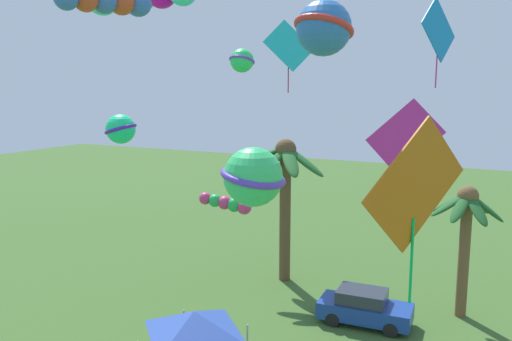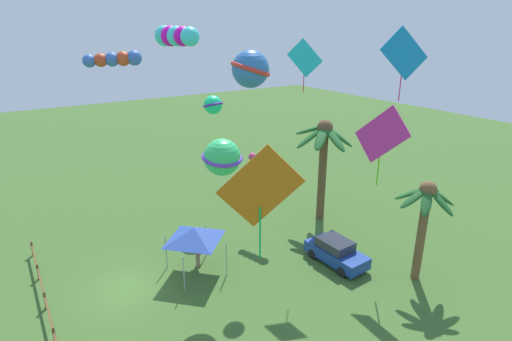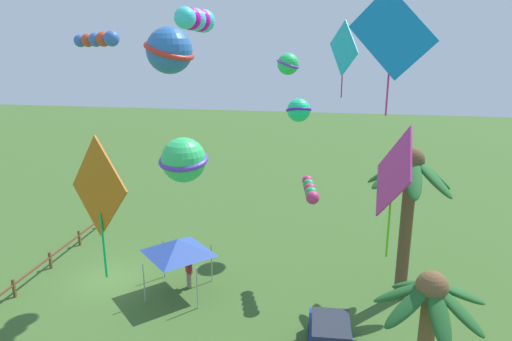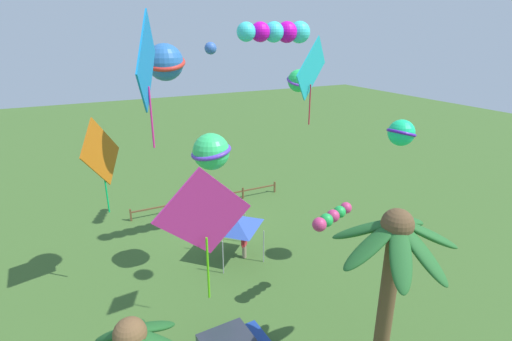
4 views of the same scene
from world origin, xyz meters
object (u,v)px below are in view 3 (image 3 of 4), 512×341
object	(u,v)px
palm_tree_1	(409,188)
kite_tube_9	(310,190)
kite_ball_1	(299,110)
kite_diamond_4	(344,49)
kite_diamond_0	(392,35)
kite_ball_2	(169,50)
kite_diamond_6	(393,175)
kite_tube_10	(196,20)
kite_ball_3	(288,64)
kite_tube_7	(98,40)
kite_diamond_5	(98,190)
festival_tent	(178,246)
spectator_0	(189,273)
parked_car_0	(330,341)
kite_ball_8	(184,160)

from	to	relation	value
palm_tree_1	kite_tube_9	bearing A→B (deg)	-100.53
kite_ball_1	kite_diamond_4	bearing A→B (deg)	17.41
kite_diamond_0	kite_tube_9	world-z (taller)	kite_diamond_0
kite_ball_2	kite_diamond_6	xyz separation A→B (m)	(1.08, 7.76, -3.84)
kite_ball_1	kite_tube_9	world-z (taller)	kite_ball_1
kite_tube_9	kite_tube_10	size ratio (longest dim) A/B	0.56
kite_diamond_0	kite_ball_3	size ratio (longest dim) A/B	3.28
kite_ball_2	kite_tube_7	xyz separation A→B (m)	(-3.88, -4.71, 0.37)
palm_tree_1	kite_ball_1	bearing A→B (deg)	-136.08
palm_tree_1	kite_diamond_5	world-z (taller)	kite_diamond_5
kite_diamond_4	kite_tube_9	bearing A→B (deg)	-152.16
festival_tent	kite_diamond_5	size ratio (longest dim) A/B	0.58
spectator_0	kite_ball_2	xyz separation A→B (m)	(4.25, 1.08, 10.98)
festival_tent	kite_diamond_5	distance (m)	8.50
kite_ball_3	kite_tube_9	world-z (taller)	kite_ball_3
kite_ball_1	kite_tube_7	size ratio (longest dim) A/B	0.73
kite_tube_9	parked_car_0	bearing A→B (deg)	11.83
spectator_0	kite_tube_7	size ratio (longest dim) A/B	0.65
festival_tent	kite_ball_8	xyz separation A→B (m)	(1.66, 1.04, 4.81)
kite_ball_2	kite_tube_9	xyz separation A→B (m)	(-6.00, 4.79, -6.81)
kite_ball_8	kite_tube_10	world-z (taller)	kite_tube_10
spectator_0	kite_ball_3	world-z (taller)	kite_ball_3
kite_diamond_4	kite_tube_7	xyz separation A→B (m)	(-0.25, -10.75, 0.37)
kite_tube_7	festival_tent	bearing A→B (deg)	88.24
kite_ball_3	kite_tube_9	distance (m)	6.39
kite_diamond_4	kite_diamond_5	xyz separation A→B (m)	(6.66, -7.53, -4.22)
kite_ball_1	kite_diamond_6	size ratio (longest dim) A/B	0.39
palm_tree_1	kite_ball_2	distance (m)	12.35
parked_car_0	spectator_0	size ratio (longest dim) A/B	2.50
palm_tree_1	spectator_0	world-z (taller)	palm_tree_1
kite_diamond_4	kite_diamond_5	world-z (taller)	kite_diamond_4
kite_ball_2	kite_ball_3	size ratio (longest dim) A/B	2.09
palm_tree_1	kite_ball_1	world-z (taller)	kite_ball_1
parked_car_0	kite_tube_9	xyz separation A→B (m)	(-6.01, -1.26, 4.23)
kite_diamond_6	kite_tube_10	bearing A→B (deg)	-130.12
parked_car_0	kite_ball_8	world-z (taller)	kite_ball_8
kite_tube_7	spectator_0	bearing A→B (deg)	95.90
palm_tree_1	kite_diamond_0	world-z (taller)	kite_diamond_0
kite_diamond_6	kite_tube_10	xyz separation A→B (m)	(-7.24, -8.59, 5.11)
parked_car_0	kite_diamond_6	size ratio (longest dim) A/B	0.87
kite_ball_3	kite_diamond_6	xyz separation A→B (m)	(5.73, 4.05, -3.18)
spectator_0	kite_diamond_5	size ratio (longest dim) A/B	0.32
kite_ball_8	kite_ball_1	bearing A→B (deg)	155.09
palm_tree_1	kite_diamond_4	bearing A→B (deg)	-65.28
kite_diamond_6	kite_tube_7	bearing A→B (deg)	-111.68
kite_ball_8	palm_tree_1	bearing A→B (deg)	107.32
spectator_0	kite_diamond_4	distance (m)	13.09
kite_tube_7	kite_ball_8	size ratio (longest dim) A/B	1.14
festival_tent	kite_ball_2	distance (m)	10.16
kite_diamond_6	kite_tube_9	world-z (taller)	kite_diamond_6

